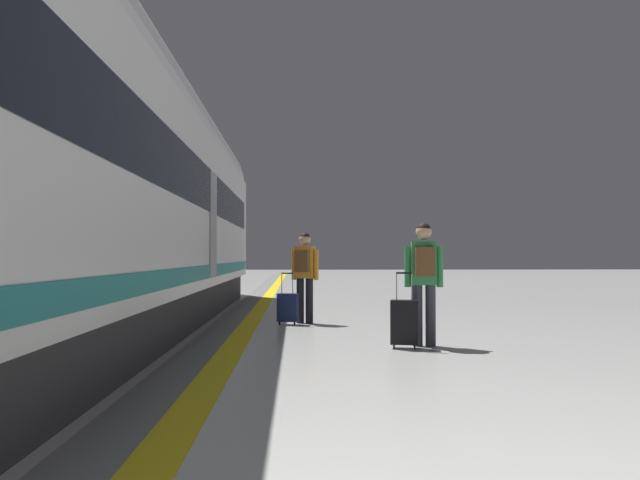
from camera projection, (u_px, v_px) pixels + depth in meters
safety_line_strip at (236, 343)px, 9.44m from camera, size 0.36×80.00×0.01m
tactile_edge_band at (211, 343)px, 9.43m from camera, size 0.69×80.00×0.01m
passenger_near at (304, 269)px, 12.24m from camera, size 0.52×0.41×1.74m
suitcase_near at (288, 307)px, 11.98m from camera, size 0.42×0.31×0.98m
passenger_mid at (424, 273)px, 9.14m from camera, size 0.55×0.36×1.76m
suitcase_mid at (404, 322)px, 8.91m from camera, size 0.42×0.30×1.06m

